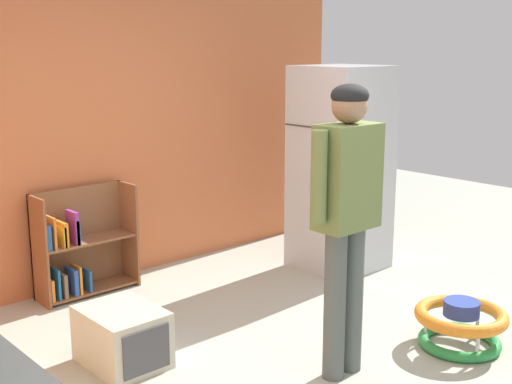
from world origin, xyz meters
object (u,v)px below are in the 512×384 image
at_px(standing_person, 347,205).
at_px(baby_walker, 460,324).
at_px(bookshelf, 78,248).
at_px(refrigerator, 341,169).
at_px(pet_carrier, 122,337).

bearing_deg(standing_person, baby_walker, -18.27).
bearing_deg(bookshelf, baby_walker, -61.56).
bearing_deg(standing_person, refrigerator, 41.76).
xyz_separation_m(baby_walker, pet_carrier, (-1.78, 1.28, 0.02)).
distance_m(refrigerator, pet_carrier, 2.56).
xyz_separation_m(refrigerator, pet_carrier, (-2.44, -0.35, -0.71)).
xyz_separation_m(refrigerator, bookshelf, (-2.05, 0.94, -0.51)).
bearing_deg(refrigerator, bookshelf, 155.47).
distance_m(baby_walker, pet_carrier, 2.19).
distance_m(bookshelf, pet_carrier, 1.36).
height_order(refrigerator, pet_carrier, refrigerator).
bearing_deg(baby_walker, standing_person, 161.73).
xyz_separation_m(bookshelf, standing_person, (0.54, -2.29, 0.68)).
bearing_deg(baby_walker, pet_carrier, 144.28).
height_order(baby_walker, pet_carrier, pet_carrier).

